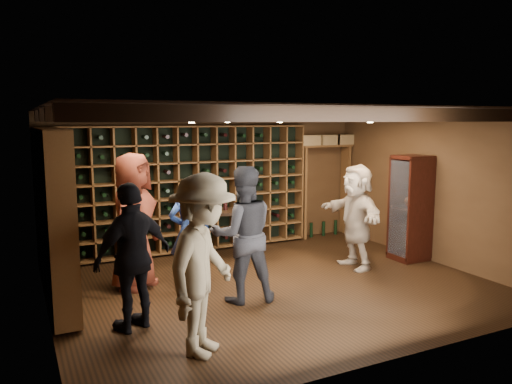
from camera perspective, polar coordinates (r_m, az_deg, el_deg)
name	(u,v)px	position (r m, az deg, el deg)	size (l,w,h in m)	color
ground	(274,285)	(7.31, 2.07, -10.63)	(6.00, 6.00, 0.00)	black
room_shell	(273,116)	(6.97, 1.98, 8.70)	(6.00, 6.00, 6.00)	#54351C
wine_rack_back	(186,189)	(8.94, -7.95, 0.36)	(4.65, 0.30, 2.20)	brown
wine_rack_left	(54,213)	(7.04, -22.09, -2.29)	(0.30, 2.65, 2.20)	brown
crate_shelf	(325,160)	(10.19, 7.92, 3.67)	(1.20, 0.32, 2.07)	brown
display_cabinet	(410,210)	(8.82, 17.22, -1.98)	(0.55, 0.50, 1.75)	black
man_blue_shirt	(190,233)	(7.05, -7.56, -4.69)	(0.58, 0.38, 1.59)	navy
man_grey_suit	(243,234)	(6.49, -1.50, -4.86)	(0.87, 0.67, 1.78)	black
guest_red_floral	(134,221)	(7.18, -13.82, -3.28)	(0.94, 0.61, 1.92)	maroon
guest_woman_black	(133,257)	(5.80, -13.86, -7.20)	(0.99, 0.41, 1.68)	black
guest_khaki	(203,265)	(5.05, -6.03, -8.33)	(1.20, 0.69, 1.85)	#7D7056
guest_beige	(356,216)	(8.14, 11.36, -2.73)	(1.55, 0.49, 1.68)	#BEA78C
tasting_table	(228,216)	(8.45, -3.19, -2.74)	(1.25, 0.89, 1.13)	black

